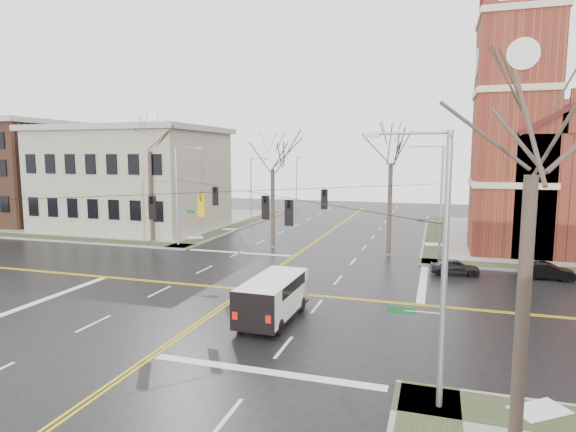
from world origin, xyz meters
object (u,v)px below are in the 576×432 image
(parked_car_b, at_px, (547,271))
(streetlight_north_b, at_px, (297,179))
(signal_pole_ne, at_px, (439,200))
(tree_se, at_px, (533,155))
(parked_car_a, at_px, (455,267))
(tree_ne, at_px, (391,157))
(cargo_van, at_px, (274,294))
(signal_pole_nw, at_px, (179,193))
(tree_nw_near, at_px, (273,164))
(tree_nw_far, at_px, (149,145))
(signal_pole_se, at_px, (439,263))
(streetlight_north_a, at_px, (252,187))

(parked_car_b, bearing_deg, streetlight_north_b, 39.90)
(signal_pole_ne, bearing_deg, tree_se, -85.12)
(parked_car_a, relative_size, tree_se, 0.29)
(parked_car_b, relative_size, tree_ne, 0.30)
(cargo_van, bearing_deg, signal_pole_nw, 133.51)
(signal_pole_ne, height_order, signal_pole_nw, same)
(parked_car_a, height_order, tree_nw_near, tree_nw_near)
(parked_car_b, bearing_deg, signal_pole_nw, 87.67)
(parked_car_a, xyz_separation_m, tree_nw_near, (-15.57, 5.83, 7.00))
(cargo_van, relative_size, tree_nw_far, 0.44)
(signal_pole_nw, distance_m, signal_pole_se, 32.28)
(signal_pole_nw, distance_m, parked_car_b, 30.33)
(streetlight_north_a, distance_m, parked_car_b, 35.33)
(signal_pole_nw, height_order, parked_car_b, signal_pole_nw)
(parked_car_b, bearing_deg, signal_pole_se, 163.61)
(parked_car_b, height_order, tree_nw_near, tree_nw_near)
(signal_pole_nw, relative_size, cargo_van, 1.57)
(signal_pole_nw, xyz_separation_m, streetlight_north_a, (0.67, 16.50, -0.48))
(signal_pole_se, height_order, streetlight_north_b, signal_pole_se)
(streetlight_north_a, bearing_deg, signal_pole_se, -60.91)
(streetlight_north_b, relative_size, cargo_van, 1.40)
(tree_nw_near, bearing_deg, tree_nw_far, -175.35)
(streetlight_north_a, relative_size, tree_nw_near, 0.77)
(signal_pole_se, relative_size, cargo_van, 1.57)
(signal_pole_se, height_order, cargo_van, signal_pole_se)
(signal_pole_nw, relative_size, tree_nw_near, 0.86)
(cargo_van, bearing_deg, parked_car_a, 54.57)
(signal_pole_ne, distance_m, tree_se, 25.46)
(streetlight_north_b, height_order, tree_se, tree_se)
(signal_pole_ne, bearing_deg, cargo_van, -116.33)
(signal_pole_ne, height_order, tree_nw_near, tree_nw_near)
(streetlight_north_a, relative_size, parked_car_b, 2.35)
(signal_pole_nw, relative_size, signal_pole_se, 1.00)
(cargo_van, bearing_deg, tree_ne, 78.23)
(tree_se, bearing_deg, signal_pole_se, 135.14)
(parked_car_b, xyz_separation_m, tree_nw_far, (-33.58, 4.26, 8.74))
(signal_pole_ne, height_order, streetlight_north_a, signal_pole_ne)
(streetlight_north_b, xyz_separation_m, tree_nw_far, (-4.40, -35.26, 4.83))
(signal_pole_ne, xyz_separation_m, streetlight_north_b, (-21.97, 36.50, -0.48))
(parked_car_b, distance_m, tree_ne, 14.34)
(signal_pole_ne, distance_m, cargo_van, 18.26)
(signal_pole_ne, relative_size, streetlight_north_b, 1.12)
(signal_pole_nw, bearing_deg, signal_pole_ne, 0.00)
(signal_pole_se, xyz_separation_m, tree_nw_near, (-14.35, 25.22, 2.62))
(signal_pole_ne, distance_m, tree_nw_near, 14.75)
(signal_pole_se, xyz_separation_m, parked_car_b, (7.21, 19.97, -4.39))
(cargo_van, bearing_deg, tree_nw_far, 137.85)
(tree_ne, xyz_separation_m, tree_se, (6.03, -26.99, 0.16))
(parked_car_b, height_order, tree_se, tree_se)
(signal_pole_ne, relative_size, signal_pole_nw, 1.00)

